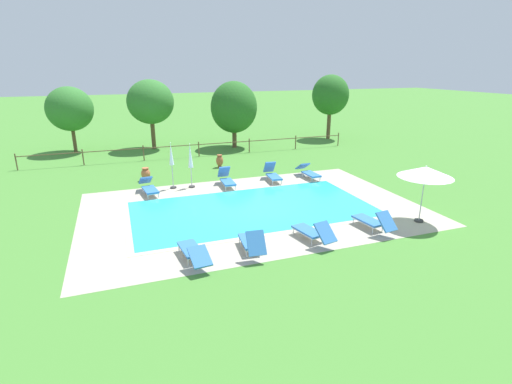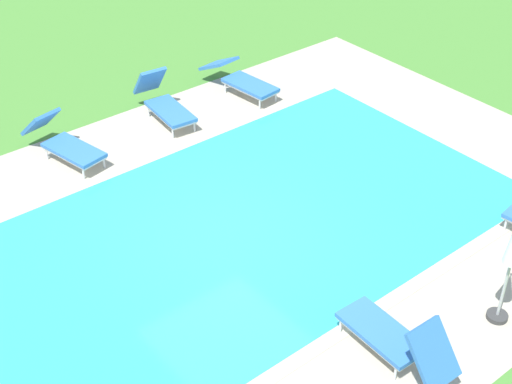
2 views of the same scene
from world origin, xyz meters
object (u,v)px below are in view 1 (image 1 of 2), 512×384
(patio_umbrella_closed_row_mid_west, at_px, (171,159))
(tree_centre, at_px, (330,95))
(patio_umbrella_open_foreground, at_px, (426,172))
(terracotta_urn_by_tree, at_px, (220,161))
(sun_lounger_north_mid, at_px, (313,231))
(sun_lounger_south_end, at_px, (252,242))
(tree_far_west, at_px, (70,109))
(sun_lounger_north_near_steps, at_px, (149,187))
(terracotta_urn_near_fence, at_px, (146,174))
(sun_lounger_south_near_corner, at_px, (273,174))
(patio_umbrella_closed_row_west, at_px, (190,159))
(tree_east_mid, at_px, (150,102))
(sun_lounger_south_far, at_px, (309,172))
(sun_lounger_north_far, at_px, (227,179))
(sun_lounger_north_end, at_px, (193,251))
(tree_west_mid, at_px, (234,107))
(sun_lounger_south_mid, at_px, (373,221))

(patio_umbrella_closed_row_mid_west, relative_size, tree_centre, 0.45)
(patio_umbrella_open_foreground, xyz_separation_m, tree_centre, (6.25, 18.29, 1.63))
(patio_umbrella_closed_row_mid_west, bearing_deg, terracotta_urn_by_tree, 44.98)
(sun_lounger_north_mid, relative_size, patio_umbrella_closed_row_mid_west, 0.83)
(sun_lounger_south_end, distance_m, tree_far_west, 21.33)
(sun_lounger_north_near_steps, height_order, terracotta_urn_by_tree, terracotta_urn_by_tree)
(terracotta_urn_near_fence, bearing_deg, patio_umbrella_closed_row_mid_west, -58.36)
(sun_lounger_south_near_corner, height_order, patio_umbrella_closed_row_west, patio_umbrella_closed_row_west)
(patio_umbrella_open_foreground, height_order, tree_east_mid, tree_east_mid)
(sun_lounger_north_near_steps, height_order, sun_lounger_south_far, sun_lounger_north_near_steps)
(sun_lounger_north_far, xyz_separation_m, sun_lounger_north_end, (-3.31, -7.67, -0.04))
(sun_lounger_north_near_steps, xyz_separation_m, sun_lounger_north_far, (4.04, -0.04, 0.03))
(sun_lounger_north_far, bearing_deg, sun_lounger_south_far, -0.70)
(patio_umbrella_closed_row_west, bearing_deg, tree_centre, 36.14)
(sun_lounger_north_near_steps, relative_size, tree_west_mid, 0.41)
(patio_umbrella_closed_row_west, xyz_separation_m, terracotta_urn_by_tree, (2.48, 3.60, -1.10))
(tree_far_west, distance_m, tree_east_mid, 5.72)
(sun_lounger_north_mid, distance_m, sun_lounger_south_far, 8.46)
(sun_lounger_north_end, height_order, patio_umbrella_open_foreground, patio_umbrella_open_foreground)
(terracotta_urn_near_fence, xyz_separation_m, tree_far_west, (-4.32, 9.60, 2.78))
(sun_lounger_south_near_corner, distance_m, tree_far_west, 16.58)
(sun_lounger_south_mid, relative_size, patio_umbrella_closed_row_mid_west, 0.81)
(sun_lounger_north_mid, distance_m, sun_lounger_south_mid, 2.70)
(sun_lounger_north_end, relative_size, sun_lounger_south_far, 1.03)
(sun_lounger_south_near_corner, relative_size, tree_centre, 0.34)
(sun_lounger_north_far, bearing_deg, tree_far_west, 124.22)
(sun_lounger_north_end, relative_size, terracotta_urn_by_tree, 2.60)
(sun_lounger_south_end, xyz_separation_m, patio_umbrella_open_foreground, (7.45, 0.27, 1.73))
(sun_lounger_south_end, bearing_deg, sun_lounger_south_mid, 2.24)
(sun_lounger_north_end, height_order, patio_umbrella_closed_row_west, patio_umbrella_closed_row_west)
(patio_umbrella_closed_row_mid_west, xyz_separation_m, tree_far_west, (-5.55, 11.59, 1.57))
(sun_lounger_north_end, distance_m, terracotta_urn_near_fence, 10.30)
(sun_lounger_north_end, xyz_separation_m, tree_centre, (15.70, 18.48, 3.41))
(patio_umbrella_closed_row_west, bearing_deg, patio_umbrella_closed_row_mid_west, 169.60)
(tree_centre, relative_size, tree_east_mid, 1.05)
(sun_lounger_north_far, distance_m, tree_west_mid, 10.79)
(terracotta_urn_by_tree, bearing_deg, sun_lounger_south_end, -99.50)
(tree_centre, bearing_deg, terracotta_urn_by_tree, -150.00)
(sun_lounger_north_end, height_order, tree_west_mid, tree_west_mid)
(sun_lounger_south_mid, height_order, patio_umbrella_closed_row_west, patio_umbrella_closed_row_west)
(terracotta_urn_near_fence, bearing_deg, patio_umbrella_closed_row_west, -44.85)
(sun_lounger_north_near_steps, relative_size, tree_far_west, 0.44)
(sun_lounger_north_mid, xyz_separation_m, patio_umbrella_closed_row_mid_west, (-3.86, 8.27, 1.22))
(sun_lounger_north_end, relative_size, sun_lounger_south_end, 1.13)
(tree_west_mid, bearing_deg, sun_lounger_north_far, -109.13)
(sun_lounger_south_mid, distance_m, terracotta_urn_near_fence, 12.80)
(patio_umbrella_open_foreground, relative_size, patio_umbrella_closed_row_west, 1.01)
(sun_lounger_north_mid, xyz_separation_m, terracotta_urn_by_tree, (-0.43, 11.69, 0.05))
(sun_lounger_north_near_steps, distance_m, terracotta_urn_by_tree, 6.19)
(sun_lounger_south_mid, xyz_separation_m, patio_umbrella_closed_row_west, (-5.61, 7.99, 1.15))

